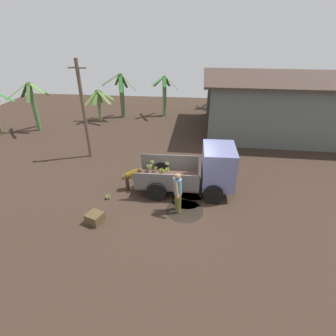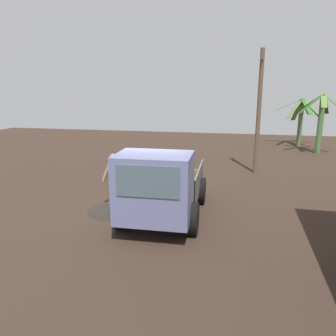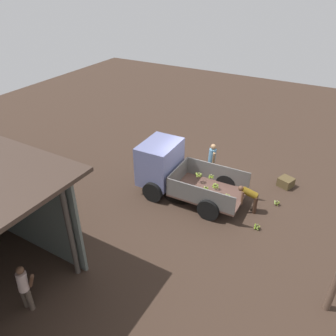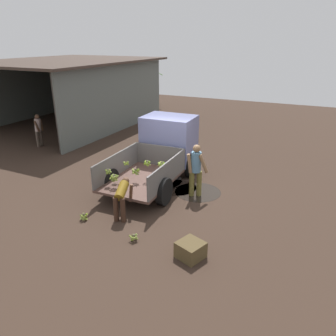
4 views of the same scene
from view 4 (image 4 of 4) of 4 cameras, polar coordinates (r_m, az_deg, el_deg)
name	(u,v)px [view 4 (image 4 of 4)]	position (r m, az deg, el deg)	size (l,w,h in m)	color
ground	(165,188)	(11.11, -0.54, -3.53)	(36.00, 36.00, 0.00)	#38281F
mud_patch_0	(198,192)	(10.89, 5.22, -4.16)	(1.52, 1.52, 0.01)	black
mud_patch_1	(159,180)	(11.70, -1.51, -2.17)	(1.62, 1.62, 0.01)	black
mud_patch_2	(177,187)	(11.18, 1.63, -3.36)	(1.30, 1.30, 0.01)	black
cargo_truck	(165,146)	(11.86, -0.61, 3.79)	(4.27, 2.23, 2.11)	#51372F
warehouse_shed	(74,77)	(20.48, -15.99, 15.06)	(10.10, 7.85, 3.64)	#5A615B
banana_palm_5	(147,85)	(24.89, -3.65, 14.30)	(2.84, 2.19, 2.90)	#537138
person_foreground_visitor	(196,168)	(10.24, 4.89, -0.03)	(0.45, 0.69, 1.72)	brown
person_worker_loading	(122,196)	(9.18, -8.06, -4.85)	(0.80, 0.56, 1.06)	#372217
person_bystander_near_shed	(38,129)	(16.37, -21.66, 6.36)	(0.59, 0.36, 1.52)	#4C3E34
banana_bunch_on_ground_0	(84,216)	(9.49, -14.44, -8.16)	(0.23, 0.24, 0.22)	brown
banana_bunch_on_ground_1	(134,237)	(8.38, -6.00, -11.85)	(0.24, 0.24, 0.20)	brown
wooden_crate_0	(191,250)	(7.77, 3.95, -14.04)	(0.55, 0.55, 0.39)	#4F3F24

